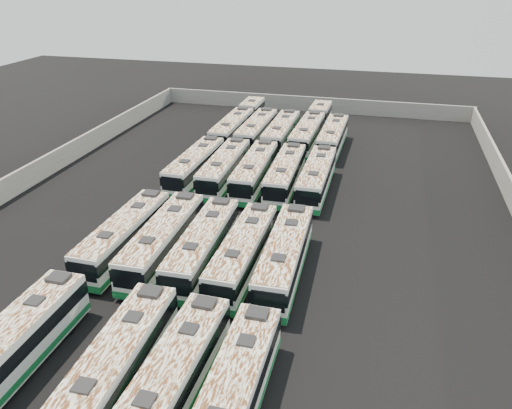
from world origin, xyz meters
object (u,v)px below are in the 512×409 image
bus_midfront_right (243,253)px  bus_midback_far_right (317,177)px  bus_midfront_left (163,240)px  bus_front_far_right (233,396)px  bus_midback_center (255,171)px  bus_midfront_center (203,246)px  bus_midfront_far_right (285,256)px  bus_midback_far_left (195,166)px  bus_front_center (114,370)px  bus_back_left (257,131)px  bus_back_right (312,128)px  bus_back_center (281,133)px  bus_midback_left (224,168)px  bus_front_right (171,382)px  bus_midback_right (285,174)px  bus_back_far_left (239,123)px  bus_front_far_left (10,350)px  bus_midfront_far_left (125,235)px  bus_back_far_right (333,137)px

bus_midfront_right → bus_midback_far_right: size_ratio=1.00×
bus_midfront_left → bus_midfront_right: (6.06, -0.12, -0.05)m
bus_front_far_right → bus_midback_center: bearing=102.7°
bus_midfront_center → bus_midback_far_right: bus_midfront_center is taller
bus_midfront_far_right → bus_midback_far_left: bearing=128.4°
bus_front_center → bus_midfront_right: bus_front_center is taller
bus_back_left → bus_midfront_center: bearing=-82.7°
bus_midback_far_left → bus_back_right: bus_back_right is taller
bus_back_center → bus_midback_far_right: bearing=-63.7°
bus_midback_center → bus_midback_left: bearing=179.8°
bus_front_right → bus_midback_right: size_ratio=1.00×
bus_midback_left → bus_midback_far_right: bus_midback_left is taller
bus_back_center → bus_midback_left: bearing=-103.8°
bus_midfront_center → bus_back_right: 30.33m
bus_midback_left → bus_back_right: size_ratio=0.64×
bus_midfront_far_right → bus_back_left: bus_back_left is taller
bus_midfront_left → bus_midfront_right: bus_midfront_left is taller
bus_back_left → bus_midback_far_left: bearing=-103.1°
bus_front_right → bus_midback_center: size_ratio=0.99×
bus_midfront_center → bus_back_far_left: 30.55m
bus_front_right → bus_midfront_left: 13.82m
bus_midfront_center → bus_front_far_left: bearing=-117.1°
bus_midback_far_left → bus_midback_right: (9.13, 0.15, -0.02)m
bus_front_far_left → bus_back_left: bearing=85.7°
bus_midfront_left → bus_midfront_far_right: bus_midfront_left is taller
bus_front_far_right → bus_midback_far_left: bus_midback_far_left is taller
bus_midback_far_right → bus_midback_left: bearing=-179.4°
bus_front_center → bus_midfront_far_left: bearing=114.5°
bus_midback_left → bus_back_right: bearing=67.3°
bus_back_center → bus_front_far_left: bearing=-98.5°
bus_midback_left → bus_front_center: bearing=-84.6°
bus_midback_center → bus_back_left: bearing=102.4°
bus_midfront_far_left → bus_midfront_right: 9.15m
bus_back_far_left → bus_back_left: bus_back_left is taller
bus_midback_right → bus_front_far_right: bearing=-84.8°
bus_back_center → bus_front_right: bearing=-85.5°
bus_midback_center → bus_front_right: bearing=-85.0°
bus_midfront_far_right → bus_back_far_left: 32.25m
bus_midfront_right → bus_back_far_right: bus_back_far_right is taller
bus_back_center → bus_midback_far_left: bearing=-116.1°
bus_back_right → bus_front_far_right: bearing=-84.6°
bus_front_far_right → bus_midfront_left: (-9.13, 12.51, 0.06)m
bus_midfront_far_right → bus_back_center: bearing=101.2°
bus_midfront_center → bus_back_center: bus_back_center is taller
bus_midback_far_left → bus_midfront_left: bearing=-76.8°
bus_midfront_far_left → bus_midback_far_right: 19.04m
bus_midfront_far_right → bus_midback_left: 17.17m
bus_front_far_left → bus_midfront_right: (9.06, 12.41, -0.04)m
bus_back_far_left → bus_midback_left: bearing=-78.7°
bus_midback_far_left → bus_midback_right: bearing=2.1°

